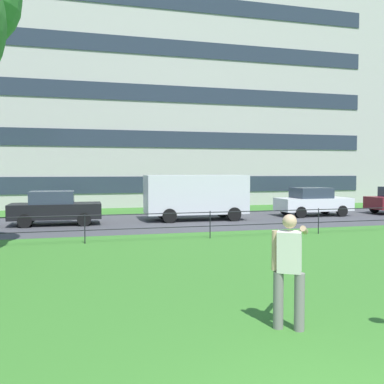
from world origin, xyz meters
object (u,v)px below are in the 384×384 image
object	(u,v)px
person_thrower	(289,267)
panel_van_left	(196,195)
car_black_right	(55,208)
car_white_far_left	(313,202)
apartment_building_background	(152,85)

from	to	relation	value
person_thrower	panel_van_left	size ratio (longest dim) A/B	0.35
car_black_right	car_white_far_left	bearing A→B (deg)	2.33
apartment_building_background	car_white_far_left	bearing A→B (deg)	-65.14
panel_van_left	car_black_right	bearing A→B (deg)	-177.73
car_black_right	apartment_building_background	size ratio (longest dim) A/B	0.11
apartment_building_background	person_thrower	bearing A→B (deg)	-95.75
person_thrower	car_black_right	xyz separation A→B (m)	(-4.04, 14.67, -0.19)
person_thrower	panel_van_left	world-z (taller)	panel_van_left
panel_van_left	apartment_building_background	world-z (taller)	apartment_building_background
car_black_right	panel_van_left	distance (m)	6.74
person_thrower	panel_van_left	xyz separation A→B (m)	(2.68, 14.94, 0.30)
car_black_right	apartment_building_background	bearing A→B (deg)	64.24
panel_van_left	apartment_building_background	bearing A→B (deg)	88.98
panel_van_left	car_white_far_left	world-z (taller)	panel_van_left
person_thrower	panel_van_left	bearing A→B (deg)	79.83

